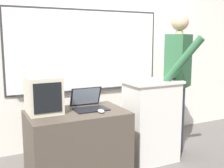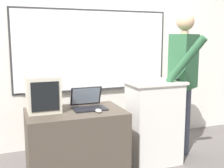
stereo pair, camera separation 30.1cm
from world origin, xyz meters
name	(u,v)px [view 2 (the right image)]	position (x,y,z in m)	size (l,w,h in m)	color
back_wall	(103,40)	(-0.01, 1.27, 1.45)	(6.40, 0.17, 2.90)	silver
lectern_podium	(154,122)	(0.31, 0.33, 0.49)	(0.63, 0.46, 0.98)	silver
side_desk	(76,145)	(-0.65, 0.26, 0.37)	(0.99, 0.63, 0.73)	#4C4238
person_presenter	(184,76)	(0.71, 0.35, 1.02)	(0.58, 0.72, 1.77)	#474C60
laptop	(88,102)	(-0.49, 0.33, 0.80)	(0.34, 0.31, 0.22)	black
wireless_keyboard	(156,81)	(0.29, 0.27, 0.99)	(0.42, 0.11, 0.02)	beige
computer_mouse_by_laptop	(98,111)	(-0.44, 0.11, 0.75)	(0.06, 0.10, 0.03)	silver
computer_mouse_by_keyboard	(178,79)	(0.57, 0.26, 1.00)	(0.06, 0.10, 0.03)	black
crt_monitor	(43,93)	(-0.95, 0.37, 0.92)	(0.32, 0.37, 0.36)	beige
coffee_mug	(131,77)	(0.07, 0.49, 1.02)	(0.13, 0.08, 0.08)	silver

